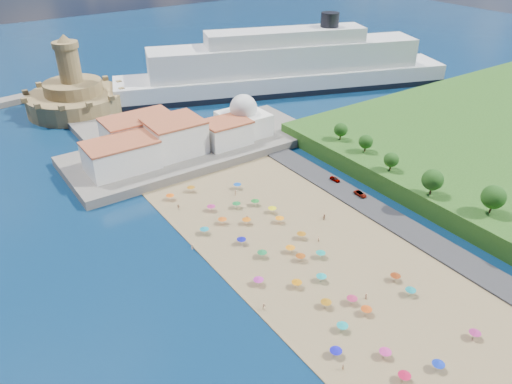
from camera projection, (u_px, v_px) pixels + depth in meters
ground at (300, 267)px, 122.44m from camera, size 700.00×700.00×0.00m
terrace at (194, 148)px, 178.74m from camera, size 90.00×36.00×3.00m
jetty at (101, 131)px, 193.11m from camera, size 18.00×70.00×2.40m
waterfront_buildings at (158, 139)px, 169.62m from camera, size 57.00×29.00×11.00m
domed_building at (244, 118)px, 183.40m from camera, size 16.00×16.00×15.00m
fortress at (75, 96)px, 211.81m from camera, size 40.00×40.00×32.40m
cruise_ship at (285, 69)px, 234.56m from camera, size 157.22×76.13×34.69m
beach_parasols at (322, 281)px, 114.58m from camera, size 31.16×115.73×2.20m
beachgoers at (298, 265)px, 121.20m from camera, size 38.69×98.84×1.88m
parked_cars at (394, 213)px, 141.18m from camera, size 2.24×72.74×1.26m
hillside_trees at (470, 193)px, 133.45m from camera, size 11.22×105.94×8.17m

